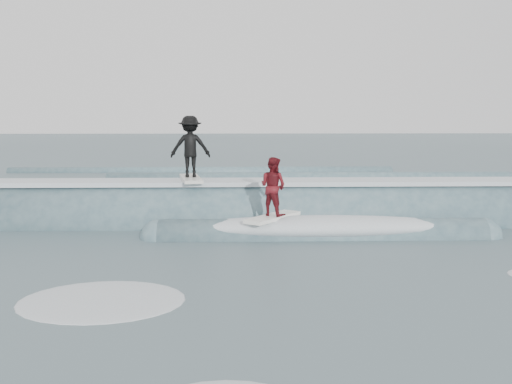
{
  "coord_description": "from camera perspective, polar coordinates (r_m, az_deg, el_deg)",
  "views": [
    {
      "loc": [
        -0.45,
        -10.67,
        3.44
      ],
      "look_at": [
        0.0,
        5.9,
        1.1
      ],
      "focal_mm": 40.0,
      "sensor_mm": 36.0,
      "label": 1
    }
  ],
  "objects": [
    {
      "name": "breaking_wave",
      "position": [
        17.68,
        0.54,
        -3.07
      ],
      "size": [
        23.59,
        4.05,
        2.54
      ],
      "color": "#3C5966",
      "rests_on": "ground"
    },
    {
      "name": "surfer_red",
      "position": [
        15.54,
        1.7,
        0.17
      ],
      "size": [
        1.65,
        1.92,
        1.7
      ],
      "color": "white",
      "rests_on": "ground"
    },
    {
      "name": "surfer_black",
      "position": [
        17.67,
        -6.59,
        4.34
      ],
      "size": [
        1.27,
        2.07,
        1.98
      ],
      "color": "silver",
      "rests_on": "ground"
    },
    {
      "name": "far_swells",
      "position": [
        28.59,
        -5.27,
        1.1
      ],
      "size": [
        35.86,
        8.65,
        0.8
      ],
      "color": "#3C5966",
      "rests_on": "ground"
    },
    {
      "name": "whitewater",
      "position": [
        9.7,
        7.58,
        -12.81
      ],
      "size": [
        12.24,
        7.4,
        0.1
      ],
      "color": "silver",
      "rests_on": "ground"
    },
    {
      "name": "ground",
      "position": [
        11.22,
        0.83,
        -9.83
      ],
      "size": [
        160.0,
        160.0,
        0.0
      ],
      "primitive_type": "plane",
      "color": "#3B4E56",
      "rests_on": "ground"
    }
  ]
}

